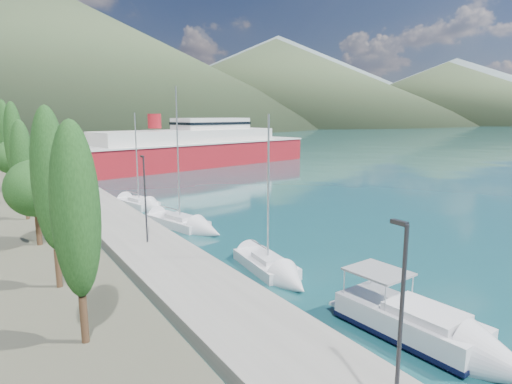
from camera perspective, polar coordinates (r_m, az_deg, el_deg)
ground at (r=135.87m, az=-24.98°, el=5.31°), size 1400.00×1400.00×0.00m
quay at (r=42.35m, az=-19.40°, el=-2.85°), size 5.00×88.00×0.80m
hills_far at (r=655.66m, az=-19.36°, el=15.70°), size 1480.00×900.00×180.00m
hills_near at (r=405.81m, az=-16.44°, el=15.52°), size 1010.00×520.00×115.00m
tree_row at (r=46.45m, az=-29.22°, el=4.28°), size 3.89×61.91×10.92m
lamp_posts at (r=31.42m, az=-15.22°, el=-0.20°), size 0.15×46.85×6.06m
motor_cruiser at (r=20.07m, az=23.42°, el=-17.53°), size 3.19×8.94×3.24m
sailboat_near at (r=25.96m, az=3.06°, el=-10.78°), size 3.05×7.52×10.50m
sailboat_mid at (r=36.48m, az=-8.45°, el=-4.58°), size 4.40×9.20×12.81m
sailboat_far at (r=45.38m, az=-14.39°, el=-1.86°), size 4.01×7.62×10.69m
ferry at (r=81.02m, az=-8.76°, el=5.60°), size 52.64×20.65×10.23m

